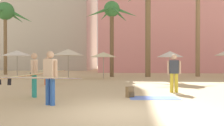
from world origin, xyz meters
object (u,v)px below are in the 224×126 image
at_px(cafe_umbrella_1, 17,53).
at_px(person_mid_center, 46,70).
at_px(person_far_left, 33,74).
at_px(backpack, 130,92).
at_px(cafe_umbrella_5, 170,54).
at_px(beach_towel, 154,98).
at_px(person_near_right, 49,76).
at_px(palm_tree_right, 112,15).
at_px(person_mid_right, 174,72).
at_px(palm_tree_center, 5,15).
at_px(cafe_umbrella_4, 103,55).
at_px(cafe_umbrella_3, 68,52).

xyz_separation_m(cafe_umbrella_1, person_mid_center, (4.91, -6.32, -1.19)).
height_order(cafe_umbrella_1, person_far_left, cafe_umbrella_1).
bearing_deg(backpack, cafe_umbrella_5, 121.86).
bearing_deg(beach_towel, person_near_right, -151.42).
bearing_deg(beach_towel, cafe_umbrella_5, 78.26).
relative_size(palm_tree_right, cafe_umbrella_5, 3.06).
bearing_deg(person_mid_right, person_mid_center, -105.24).
distance_m(person_far_left, person_mid_right, 6.08).
bearing_deg(backpack, palm_tree_right, 146.79).
relative_size(beach_towel, person_mid_right, 1.09).
relative_size(backpack, person_near_right, 0.16).
height_order(palm_tree_right, cafe_umbrella_5, palm_tree_right).
distance_m(palm_tree_center, backpack, 20.40).
bearing_deg(cafe_umbrella_1, person_mid_right, -37.14).
bearing_deg(palm_tree_right, person_near_right, -93.09).
bearing_deg(cafe_umbrella_4, person_mid_right, -62.48).
height_order(beach_towel, person_far_left, person_far_left).
relative_size(cafe_umbrella_4, person_mid_center, 0.73).
distance_m(beach_towel, person_mid_center, 7.39).
relative_size(palm_tree_right, person_mid_right, 3.95).
bearing_deg(cafe_umbrella_3, person_near_right, -77.66).
bearing_deg(cafe_umbrella_1, beach_towel, -44.82).
bearing_deg(backpack, person_near_right, -93.25).
bearing_deg(cafe_umbrella_3, beach_towel, -58.86).
relative_size(palm_tree_right, backpack, 16.28).
height_order(palm_tree_center, palm_tree_right, palm_tree_center).
bearing_deg(palm_tree_right, person_mid_right, -70.49).
xyz_separation_m(backpack, person_mid_center, (-4.95, 4.28, 0.71)).
distance_m(cafe_umbrella_1, cafe_umbrella_4, 7.68).
height_order(palm_tree_right, person_mid_right, palm_tree_right).
relative_size(palm_tree_right, person_far_left, 2.86).
distance_m(palm_tree_right, person_mid_center, 9.73).
bearing_deg(cafe_umbrella_5, palm_tree_center, 166.00).
distance_m(cafe_umbrella_1, person_mid_right, 14.88).
distance_m(cafe_umbrella_4, backpack, 10.11).
relative_size(person_far_left, person_near_right, 0.89).
bearing_deg(person_mid_center, cafe_umbrella_3, 27.00).
relative_size(cafe_umbrella_5, person_near_right, 0.83).
xyz_separation_m(palm_tree_right, cafe_umbrella_3, (-3.39, -2.25, -3.40)).
xyz_separation_m(cafe_umbrella_1, backpack, (9.86, -10.60, -1.90)).
distance_m(palm_tree_center, cafe_umbrella_3, 9.94).
distance_m(cafe_umbrella_1, person_mid_center, 8.09).
bearing_deg(person_mid_center, cafe_umbrella_4, -1.93).
relative_size(palm_tree_center, backpack, 17.88).
distance_m(palm_tree_right, person_near_right, 14.99).
distance_m(cafe_umbrella_1, person_far_left, 12.61).
bearing_deg(backpack, person_mid_center, -172.39).
bearing_deg(person_far_left, palm_tree_right, 50.25).
bearing_deg(cafe_umbrella_4, person_far_left, -98.68).
relative_size(cafe_umbrella_1, person_far_left, 1.11).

